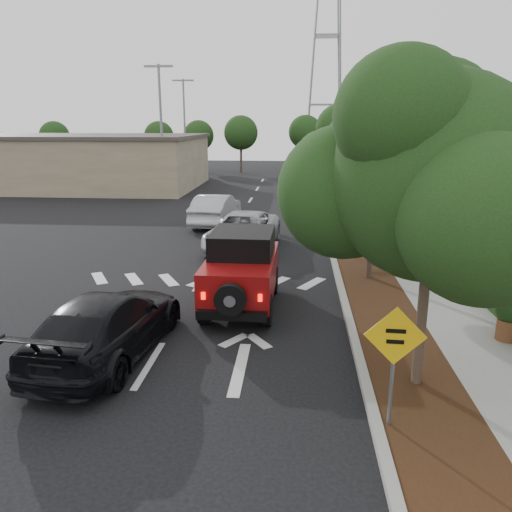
# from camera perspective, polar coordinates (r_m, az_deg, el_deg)

# --- Properties ---
(ground) EXTENTS (120.00, 120.00, 0.00)m
(ground) POSITION_cam_1_polar(r_m,az_deg,el_deg) (11.42, -12.11, -12.06)
(ground) COLOR black
(ground) RESTS_ON ground
(curb) EXTENTS (0.20, 70.00, 0.15)m
(curb) POSITION_cam_1_polar(r_m,az_deg,el_deg) (22.33, 8.30, 1.78)
(curb) COLOR #9E9B93
(curb) RESTS_ON ground
(planting_strip) EXTENTS (1.80, 70.00, 0.12)m
(planting_strip) POSITION_cam_1_polar(r_m,az_deg,el_deg) (22.42, 10.85, 1.68)
(planting_strip) COLOR black
(planting_strip) RESTS_ON ground
(sidewalk) EXTENTS (2.00, 70.00, 0.12)m
(sidewalk) POSITION_cam_1_polar(r_m,az_deg,el_deg) (22.71, 15.62, 1.56)
(sidewalk) COLOR gray
(sidewalk) RESTS_ON ground
(hedge) EXTENTS (0.80, 70.00, 0.80)m
(hedge) POSITION_cam_1_polar(r_m,az_deg,el_deg) (22.94, 19.12, 2.29)
(hedge) COLOR black
(hedge) RESTS_ON ground
(commercial_building) EXTENTS (22.00, 12.00, 4.00)m
(commercial_building) POSITION_cam_1_polar(r_m,az_deg,el_deg) (44.19, -21.34, 9.97)
(commercial_building) COLOR #7C7055
(commercial_building) RESTS_ON ground
(transmission_tower) EXTENTS (7.00, 4.00, 28.00)m
(transmission_tower) POSITION_cam_1_polar(r_m,az_deg,el_deg) (58.00, 7.60, 9.83)
(transmission_tower) COLOR slate
(transmission_tower) RESTS_ON ground
(street_tree_near) EXTENTS (3.80, 3.80, 5.92)m
(street_tree_near) POSITION_cam_1_polar(r_m,az_deg,el_deg) (10.82, 17.74, -14.09)
(street_tree_near) COLOR #183311
(street_tree_near) RESTS_ON ground
(street_tree_mid) EXTENTS (3.20, 3.20, 5.32)m
(street_tree_mid) POSITION_cam_1_polar(r_m,az_deg,el_deg) (17.17, 12.70, -2.75)
(street_tree_mid) COLOR #183311
(street_tree_mid) RESTS_ON ground
(street_tree_far) EXTENTS (3.40, 3.40, 5.62)m
(street_tree_far) POSITION_cam_1_polar(r_m,az_deg,el_deg) (23.40, 10.60, 2.10)
(street_tree_far) COLOR #183311
(street_tree_far) RESTS_ON ground
(light_pole_a) EXTENTS (2.00, 0.22, 9.00)m
(light_pole_a) POSITION_cam_1_polar(r_m,az_deg,el_deg) (37.34, -10.41, 6.89)
(light_pole_a) COLOR slate
(light_pole_a) RESTS_ON ground
(light_pole_b) EXTENTS (2.00, 0.22, 9.00)m
(light_pole_b) POSITION_cam_1_polar(r_m,az_deg,el_deg) (49.14, -7.95, 8.90)
(light_pole_b) COLOR slate
(light_pole_b) RESTS_ON ground
(red_jeep) EXTENTS (1.96, 4.27, 2.16)m
(red_jeep) POSITION_cam_1_polar(r_m,az_deg,el_deg) (14.29, -1.57, -1.38)
(red_jeep) COLOR black
(red_jeep) RESTS_ON ground
(silver_suv_ahead) EXTENTS (3.03, 5.65, 1.51)m
(silver_suv_ahead) POSITION_cam_1_polar(r_m,az_deg,el_deg) (20.69, -1.49, 2.81)
(silver_suv_ahead) COLOR #B4B7BC
(silver_suv_ahead) RESTS_ON ground
(black_suv_oncoming) EXTENTS (2.57, 5.27, 1.48)m
(black_suv_oncoming) POSITION_cam_1_polar(r_m,az_deg,el_deg) (11.82, -16.61, -7.48)
(black_suv_oncoming) COLOR black
(black_suv_oncoming) RESTS_ON ground
(silver_sedan_oncoming) EXTENTS (2.10, 4.92, 1.58)m
(silver_sedan_oncoming) POSITION_cam_1_polar(r_m,az_deg,el_deg) (25.90, -4.61, 5.33)
(silver_sedan_oncoming) COLOR #ADB1B5
(silver_sedan_oncoming) RESTS_ON ground
(parked_suv) EXTENTS (4.14, 3.02, 1.31)m
(parked_suv) POSITION_cam_1_polar(r_m,az_deg,el_deg) (38.20, -15.67, 7.75)
(parked_suv) COLOR #A1A4A8
(parked_suv) RESTS_ON ground
(speed_hump_sign) EXTENTS (1.02, 0.10, 2.16)m
(speed_hump_sign) POSITION_cam_1_polar(r_m,az_deg,el_deg) (8.65, 15.50, -10.41)
(speed_hump_sign) COLOR slate
(speed_hump_sign) RESTS_ON ground
(terracotta_planter) EXTENTS (0.65, 0.65, 1.13)m
(terracotta_planter) POSITION_cam_1_polar(r_m,az_deg,el_deg) (13.25, 27.02, -5.94)
(terracotta_planter) COLOR brown
(terracotta_planter) RESTS_ON ground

